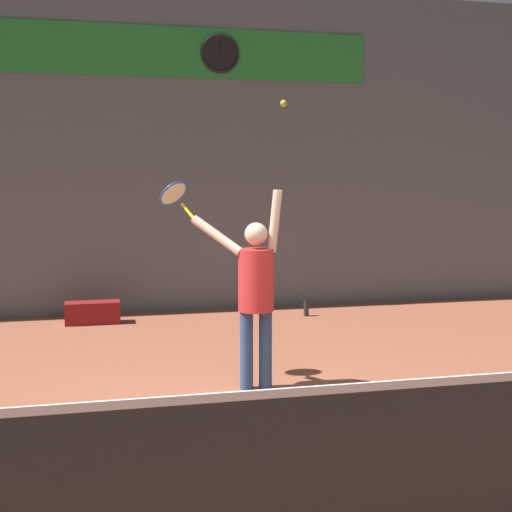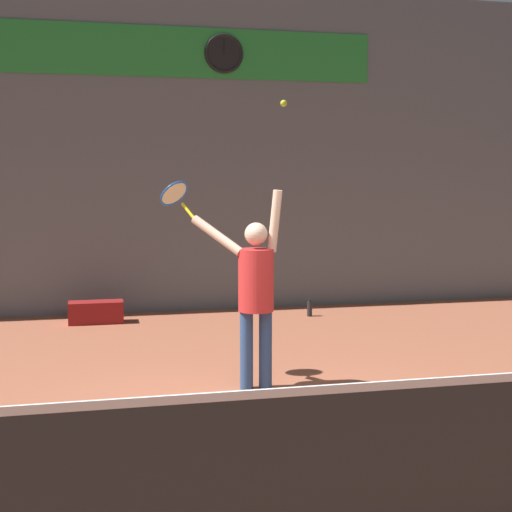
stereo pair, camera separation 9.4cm
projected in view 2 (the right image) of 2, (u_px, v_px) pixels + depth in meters
name	position (u px, v px, depth m)	size (l,w,h in m)	color
ground_plane	(273.00, 446.00, 5.60)	(18.00, 18.00, 0.00)	#9E563D
back_wall	(183.00, 151.00, 11.02)	(18.00, 0.10, 5.00)	slate
sponsor_banner	(182.00, 52.00, 10.80)	(5.97, 0.02, 0.75)	#288C38
scoreboard_clock	(224.00, 53.00, 10.92)	(0.61, 0.06, 0.61)	black
court_net	(339.00, 462.00, 4.03)	(6.28, 0.07, 1.06)	#333333
tennis_player	(255.00, 287.00, 7.02)	(0.88, 0.55, 1.98)	#2D4C7F
tennis_racket	(175.00, 195.00, 7.30)	(0.41, 0.45, 0.40)	yellow
tennis_ball	(284.00, 103.00, 6.81)	(0.06, 0.06, 0.06)	#CCDB2D
water_bottle	(310.00, 309.00, 10.79)	(0.08, 0.08, 0.26)	#262628
equipment_bag	(96.00, 312.00, 10.29)	(0.78, 0.32, 0.32)	maroon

